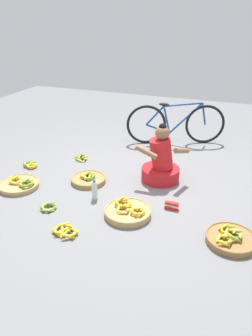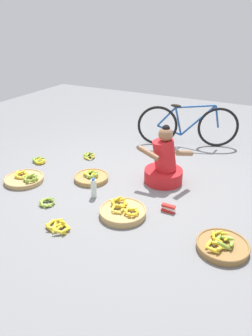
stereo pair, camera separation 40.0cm
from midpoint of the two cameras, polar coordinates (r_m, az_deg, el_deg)
ground_plane at (r=4.33m, az=3.87°, el=-3.20°), size 10.00×10.00×0.00m
vendor_woman_front at (r=4.36m, az=9.36°, el=0.59°), size 0.66×0.52×0.81m
bicycle_leaning at (r=5.64m, az=12.84°, el=7.29°), size 1.60×0.68×0.73m
banana_basket_front_right at (r=3.42m, az=20.02°, el=-12.88°), size 0.52×0.52×0.15m
banana_basket_front_left at (r=3.70m, az=2.54°, el=-7.78°), size 0.54×0.54×0.15m
banana_basket_mid_left at (r=4.56m, az=-15.19°, el=-1.92°), size 0.53×0.53×0.14m
banana_basket_back_left at (r=4.45m, az=-3.60°, el=-1.69°), size 0.47×0.47×0.13m
loose_bananas_mid_right at (r=3.97m, az=-11.06°, el=-6.07°), size 0.21×0.22×0.09m
loose_bananas_front_center at (r=3.54m, az=-8.76°, el=-10.29°), size 0.32×0.25×0.10m
loose_bananas_back_center at (r=5.08m, az=-12.97°, el=1.18°), size 0.27×0.23×0.09m
loose_bananas_near_bicycle at (r=5.15m, az=-4.40°, el=2.14°), size 0.23×0.22×0.09m
water_bottle at (r=4.02m, az=-2.90°, el=-3.65°), size 0.07×0.07×0.26m
packet_carton_stack at (r=3.82m, az=10.54°, el=-7.11°), size 0.17×0.07×0.09m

